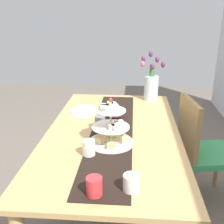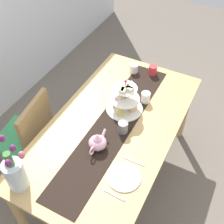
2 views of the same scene
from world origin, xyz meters
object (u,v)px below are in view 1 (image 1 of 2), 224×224
at_px(tulip_vase, 151,85).
at_px(mug_orange, 94,187).
at_px(dining_table, 113,143).
at_px(fork_left, 86,105).
at_px(dinner_plate_left, 84,111).
at_px(knife_left, 81,117).
at_px(cream_jug, 131,183).
at_px(mug_white_text, 89,148).
at_px(chair_left, 201,147).
at_px(tiered_cake_stand, 111,128).
at_px(teapot, 115,111).
at_px(mug_grey, 100,122).

distance_m(tulip_vase, mug_orange, 1.52).
xyz_separation_m(dining_table, fork_left, (-0.53, -0.28, 0.10)).
distance_m(dinner_plate_left, knife_left, 0.15).
bearing_deg(cream_jug, knife_left, -155.80).
height_order(fork_left, knife_left, same).
relative_size(tulip_vase, mug_orange, 4.75).
distance_m(knife_left, mug_white_text, 0.62).
bearing_deg(dinner_plate_left, chair_left, 82.61).
height_order(knife_left, mug_orange, mug_orange).
xyz_separation_m(tiered_cake_stand, teapot, (-0.45, -0.00, -0.05)).
height_order(knife_left, mug_white_text, mug_white_text).
distance_m(tiered_cake_stand, tulip_vase, 0.99).
bearing_deg(tiered_cake_stand, knife_left, -147.33).
height_order(chair_left, mug_grey, chair_left).
bearing_deg(tulip_vase, fork_left, -69.51).
relative_size(mug_white_text, mug_orange, 1.00).
height_order(cream_jug, dinner_plate_left, cream_jug).
relative_size(chair_left, mug_white_text, 9.58).
bearing_deg(cream_jug, tiered_cake_stand, -164.48).
relative_size(tiered_cake_stand, mug_white_text, 3.20).
bearing_deg(fork_left, mug_grey, 20.01).
distance_m(fork_left, mug_white_text, 0.90).
xyz_separation_m(tulip_vase, mug_orange, (1.48, -0.34, -0.10)).
xyz_separation_m(dining_table, tiered_cake_stand, (0.20, 0.00, 0.20)).
relative_size(tiered_cake_stand, mug_grey, 3.20).
bearing_deg(cream_jug, mug_white_text, -141.94).
height_order(dining_table, teapot, teapot).
bearing_deg(mug_white_text, mug_grey, 176.77).
relative_size(dining_table, tiered_cake_stand, 5.71).
xyz_separation_m(fork_left, knife_left, (0.29, 0.00, 0.00)).
relative_size(knife_left, mug_grey, 1.79).
distance_m(dining_table, mug_orange, 0.75).
height_order(chair_left, teapot, chair_left).
bearing_deg(dining_table, dinner_plate_left, -144.10).
bearing_deg(dinner_plate_left, teapot, 64.01).
xyz_separation_m(tulip_vase, knife_left, (0.51, -0.58, -0.14)).
xyz_separation_m(knife_left, mug_white_text, (0.60, 0.16, 0.04)).
relative_size(chair_left, tiered_cake_stand, 2.99).
relative_size(cream_jug, knife_left, 0.50).
relative_size(tiered_cake_stand, tulip_vase, 0.67).
height_order(teapot, mug_grey, teapot).
distance_m(teapot, mug_orange, 0.98).
height_order(fork_left, mug_white_text, mug_white_text).
bearing_deg(tulip_vase, teapot, -31.49).
relative_size(cream_jug, dinner_plate_left, 0.37).
distance_m(tiered_cake_stand, teapot, 0.45).
relative_size(chair_left, fork_left, 6.07).
xyz_separation_m(chair_left, cream_jug, (0.94, -0.56, 0.28)).
xyz_separation_m(chair_left, mug_grey, (0.23, -0.79, 0.29)).
distance_m(teapot, knife_left, 0.28).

